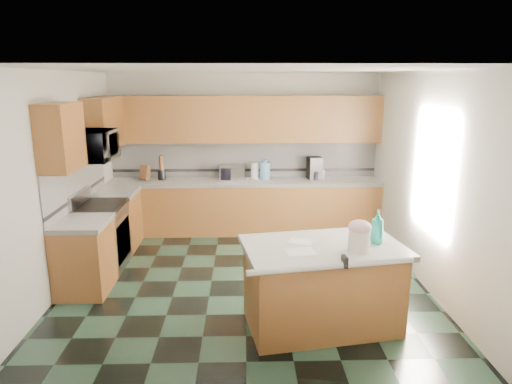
{
  "coord_description": "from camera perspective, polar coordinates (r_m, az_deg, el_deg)",
  "views": [
    {
      "loc": [
        -0.01,
        -5.58,
        2.59
      ],
      "look_at": [
        0.15,
        0.35,
        1.12
      ],
      "focal_mm": 32.0,
      "sensor_mm": 36.0,
      "label": 1
    }
  ],
  "objects": [
    {
      "name": "clamp_body",
      "position": [
        4.41,
        11.02,
        -8.51
      ],
      "size": [
        0.05,
        0.12,
        0.1
      ],
      "primitive_type": "cube",
      "rotation": [
        0.0,
        0.0,
        0.13
      ],
      "color": "black",
      "rests_on": "island_top"
    },
    {
      "name": "microwave",
      "position": [
        6.46,
        -19.57,
        5.48
      ],
      "size": [
        0.5,
        0.73,
        0.41
      ],
      "primitive_type": "imported",
      "rotation": [
        0.0,
        0.0,
        1.57
      ],
      "color": "#B7B7BC",
      "rests_on": "wall_left"
    },
    {
      "name": "toaster_oven",
      "position": [
        7.79,
        -2.98,
        2.44
      ],
      "size": [
        0.44,
        0.31,
        0.24
      ],
      "primitive_type": "cube",
      "rotation": [
        0.0,
        0.0,
        -0.05
      ],
      "color": "#B7B7BC",
      "rests_on": "back_countertop"
    },
    {
      "name": "paper_sheet_b",
      "position": [
        4.88,
        5.59,
        -6.15
      ],
      "size": [
        0.3,
        0.27,
        0.0
      ],
      "primitive_type": "cube",
      "rotation": [
        0.0,
        0.0,
        -0.39
      ],
      "color": "white",
      "rests_on": "island_top"
    },
    {
      "name": "left_counter_rear",
      "position": [
        7.36,
        -17.19,
        -0.08
      ],
      "size": [
        0.64,
        0.82,
        0.06
      ],
      "primitive_type": "cube",
      "color": "white",
      "rests_on": "left_base_cab_rear"
    },
    {
      "name": "left_base_cab_rear",
      "position": [
        7.48,
        -16.94,
        -3.51
      ],
      "size": [
        0.6,
        0.82,
        0.86
      ],
      "primitive_type": "cube",
      "color": "brown",
      "rests_on": "ground"
    },
    {
      "name": "floor",
      "position": [
        6.16,
        -1.33,
        -10.98
      ],
      "size": [
        4.6,
        4.6,
        0.0
      ],
      "primitive_type": "plane",
      "color": "black",
      "rests_on": "ground"
    },
    {
      "name": "wall_left",
      "position": [
        6.17,
        -23.5,
        1.14
      ],
      "size": [
        0.04,
        4.6,
        2.7
      ],
      "primitive_type": "cube",
      "color": "white",
      "rests_on": "ground"
    },
    {
      "name": "ceiling",
      "position": [
        5.58,
        -1.49,
        15.03
      ],
      "size": [
        4.6,
        4.6,
        0.0
      ],
      "primitive_type": "plane",
      "color": "white",
      "rests_on": "ground"
    },
    {
      "name": "treat_jar_knob_end_l",
      "position": [
        4.6,
        12.41,
        -3.72
      ],
      "size": [
        0.04,
        0.04,
        0.04
      ],
      "primitive_type": "sphere",
      "color": "tan",
      "rests_on": "treat_jar_lid"
    },
    {
      "name": "wall_front",
      "position": [
        3.49,
        -1.29,
        -6.93
      ],
      "size": [
        4.6,
        0.04,
        2.7
      ],
      "primitive_type": "cube",
      "color": "white",
      "rests_on": "ground"
    },
    {
      "name": "paper_sheet_a",
      "position": [
        4.6,
        5.55,
        -7.44
      ],
      "size": [
        0.33,
        0.27,
        0.0
      ],
      "primitive_type": "cube",
      "rotation": [
        0.0,
        0.0,
        0.18
      ],
      "color": "white",
      "rests_on": "island_top"
    },
    {
      "name": "water_jug",
      "position": [
        7.8,
        1.13,
        2.66
      ],
      "size": [
        0.18,
        0.18,
        0.3
      ],
      "primitive_type": "cylinder",
      "color": "#6DA6D5",
      "rests_on": "back_countertop"
    },
    {
      "name": "back_accent_band",
      "position": [
        8.02,
        -1.45,
        2.77
      ],
      "size": [
        4.6,
        0.01,
        0.05
      ],
      "primitive_type": "cube",
      "color": "black",
      "rests_on": "back_countertop"
    },
    {
      "name": "treat_jar_knob_end_r",
      "position": [
        4.62,
        13.33,
        -3.7
      ],
      "size": [
        0.04,
        0.04,
        0.04
      ],
      "primitive_type": "sphere",
      "color": "tan",
      "rests_on": "treat_jar_lid"
    },
    {
      "name": "toaster_oven_door",
      "position": [
        7.66,
        -3.0,
        2.24
      ],
      "size": [
        0.38,
        0.01,
        0.2
      ],
      "primitive_type": "cube",
      "color": "black",
      "rests_on": "toaster_oven"
    },
    {
      "name": "soap_bottle_island",
      "position": [
        4.92,
        14.93,
        -4.21
      ],
      "size": [
        0.18,
        0.18,
        0.36
      ],
      "primitive_type": "imported",
      "rotation": [
        0.0,
        0.0,
        -0.34
      ],
      "color": "teal",
      "rests_on": "island_top"
    },
    {
      "name": "left_backsplash",
      "position": [
        6.68,
        -21.44,
        1.23
      ],
      "size": [
        0.02,
        2.3,
        0.63
      ],
      "primitive_type": "cube",
      "color": "silver",
      "rests_on": "wall_left"
    },
    {
      "name": "left_base_cab_front",
      "position": [
        6.1,
        -20.67,
        -7.78
      ],
      "size": [
        0.6,
        0.72,
        0.86
      ],
      "primitive_type": "cube",
      "color": "brown",
      "rests_on": "ground"
    },
    {
      "name": "coffee_maker",
      "position": [
        7.9,
        7.32,
        3.0
      ],
      "size": [
        0.26,
        0.28,
        0.38
      ],
      "primitive_type": "cube",
      "rotation": [
        0.0,
        0.0,
        0.14
      ],
      "color": "black",
      "rests_on": "back_countertop"
    },
    {
      "name": "left_accent_band",
      "position": [
        6.72,
        -21.25,
        -0.39
      ],
      "size": [
        0.01,
        2.3,
        0.05
      ],
      "primitive_type": "cube",
      "color": "black",
      "rests_on": "wall_left"
    },
    {
      "name": "back_backsplash",
      "position": [
        7.99,
        -1.45,
        4.15
      ],
      "size": [
        4.6,
        0.02,
        0.63
      ],
      "primitive_type": "cube",
      "color": "silver",
      "rests_on": "back_countertop"
    },
    {
      "name": "wall_back",
      "position": [
        8.0,
        -1.46,
        5.0
      ],
      "size": [
        4.6,
        0.04,
        2.7
      ],
      "primitive_type": "cube",
      "color": "white",
      "rests_on": "ground"
    },
    {
      "name": "paper_towel_base",
      "position": [
        7.86,
        -0.16,
        1.71
      ],
      "size": [
        0.19,
        0.19,
        0.01
      ],
      "primitive_type": "cylinder",
      "color": "#B7B7BC",
      "rests_on": "back_countertop"
    },
    {
      "name": "coffee_carafe",
      "position": [
        7.87,
        7.36,
        2.13
      ],
      "size": [
        0.16,
        0.16,
        0.16
      ],
      "primitive_type": "cylinder",
      "color": "black",
      "rests_on": "back_countertop"
    },
    {
      "name": "range_body",
      "position": [
        6.75,
        -18.68,
        -5.42
      ],
      "size": [
        0.6,
        0.76,
        0.88
      ],
      "primitive_type": "cube",
      "color": "#B7B7BC",
      "rests_on": "ground"
    },
    {
      "name": "clamp_handle",
      "position": [
        4.35,
        11.2,
        -9.09
      ],
      "size": [
        0.02,
        0.08,
        0.02
      ],
      "primitive_type": "cylinder",
      "rotation": [
        1.57,
        0.0,
        0.0
      ],
      "color": "black",
      "rests_on": "island_top"
    },
    {
      "name": "island_bullnose",
      "position": [
        4.38,
        9.5,
        -9.15
      ],
      "size": [
        1.63,
        0.33,
        0.06
      ],
      "primitive_type": "cylinder",
      "rotation": [
        0.0,
        1.57,
        0.17
      ],
      "color": "white",
      "rests_on": "island_base"
    },
    {
      "name": "treat_jar_lid",
      "position": [
        4.63,
        12.84,
        -4.29
      ],
      "size": [
        0.23,
        0.23,
        0.14
      ],
      "primitive_type": "ellipsoid",
      "color": "#C9A2A7",
      "rests_on": "treat_jar"
    },
    {
      "name": "wall_right",
      "position": [
        6.18,
        20.66,
        1.42
      ],
      "size": [
        0.04,
        4.6,
        2.7
      ],
      "primitive_type": "cube",
      "color": "white",
      "rests_on": "ground"
    },
    {
      "name": "treat_jar",
      "position": [
        4.67,
        12.74,
        -5.97
      ],
      "size": [
        0.27,
        0.27,
        0.22
      ],
      "primitive_type": "cylinder",
      "rotation": [
        0.0,
        0.0,
        0.38
      ],
      "color": "silver",
      "rests_on": "island_top"
    },
    {
      "name": "soap_back_cap",
      "position": [
        7.88,
        8.16,
        3.38
      ],
      "size": [
        0.02,
        0.02,
        0.03
      ],
      "primitive_type": "cylinder",
      "color": "red",
      "rests_on": "soap_bottle_back"
    },
    {
      "name": "range_cooktop",
      "position": [
        6.62,
        -18.99,
        -1.66
      ],
      "size": [
        0.62,
        0.78,
        0.04
      ],
      "primitive_type": "cube",
      "color": "black",
      "rests_on": "range_body"
    },
    {
      "name": "water_jug_neck",
      "position": [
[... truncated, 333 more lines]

